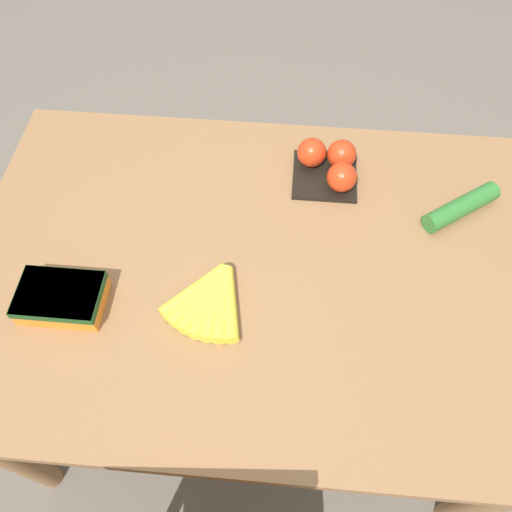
{
  "coord_description": "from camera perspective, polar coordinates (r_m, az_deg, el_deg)",
  "views": [
    {
      "loc": [
        -0.05,
        0.59,
        1.69
      ],
      "look_at": [
        0.0,
        0.0,
        0.76
      ],
      "focal_mm": 35.0,
      "sensor_mm": 36.0,
      "label": 1
    }
  ],
  "objects": [
    {
      "name": "ground_plane",
      "position": [
        1.79,
        0.0,
        -13.16
      ],
      "size": [
        12.0,
        12.0,
        0.0
      ],
      "primitive_type": "plane",
      "color": "#665B51"
    },
    {
      "name": "banana_bunch",
      "position": [
        1.07,
        -5.19,
        -4.9
      ],
      "size": [
        0.18,
        0.19,
        0.03
      ],
      "color": "brown",
      "rests_on": "dining_table"
    },
    {
      "name": "dining_table",
      "position": [
        1.21,
        0.0,
        -3.18
      ],
      "size": [
        1.33,
        0.91,
        0.73
      ],
      "color": "olive",
      "rests_on": "ground_plane"
    },
    {
      "name": "tomato_pack",
      "position": [
        1.27,
        8.49,
        10.38
      ],
      "size": [
        0.16,
        0.16,
        0.08
      ],
      "color": "black",
      "rests_on": "dining_table"
    },
    {
      "name": "carrot_bag",
      "position": [
        1.13,
        -21.41,
        -4.39
      ],
      "size": [
        0.17,
        0.12,
        0.05
      ],
      "color": "orange",
      "rests_on": "dining_table"
    },
    {
      "name": "cucumber_near",
      "position": [
        1.29,
        22.4,
        5.2
      ],
      "size": [
        0.19,
        0.16,
        0.05
      ],
      "color": "#2D702D",
      "rests_on": "dining_table"
    }
  ]
}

